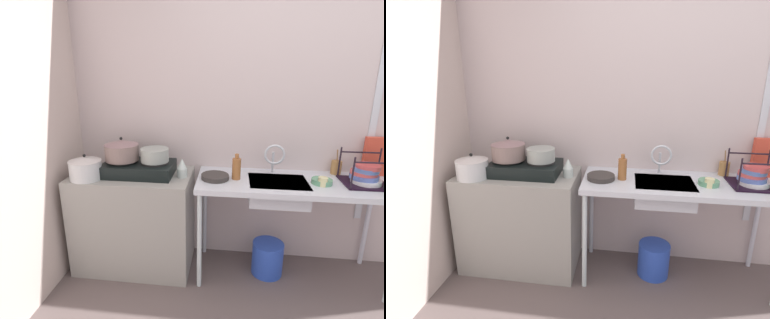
# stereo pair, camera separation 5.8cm
# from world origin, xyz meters

# --- Properties ---
(wall_back) EXTENTS (4.95, 0.10, 2.78)m
(wall_back) POSITION_xyz_m (0.00, 1.52, 1.39)
(wall_back) COLOR beige
(wall_back) RESTS_ON ground
(wall_metal_strip) EXTENTS (0.05, 0.01, 2.22)m
(wall_metal_strip) POSITION_xyz_m (0.33, 1.47, 1.53)
(wall_metal_strip) COLOR silver
(counter_concrete) EXTENTS (0.95, 0.55, 0.82)m
(counter_concrete) POSITION_xyz_m (-1.54, 1.20, 0.41)
(counter_concrete) COLOR gray
(counter_concrete) RESTS_ON ground
(counter_sink) EXTENTS (1.45, 0.55, 0.82)m
(counter_sink) POSITION_xyz_m (-0.28, 1.20, 0.75)
(counter_sink) COLOR silver
(counter_sink) RESTS_ON ground
(stove) EXTENTS (0.55, 0.34, 0.11)m
(stove) POSITION_xyz_m (-1.48, 1.20, 0.87)
(stove) COLOR black
(stove) RESTS_ON counter_concrete
(pot_on_left_burner) EXTENTS (0.27, 0.27, 0.19)m
(pot_on_left_burner) POSITION_xyz_m (-1.61, 1.20, 1.02)
(pot_on_left_burner) COLOR gray
(pot_on_left_burner) RESTS_ON stove
(pot_on_right_burner) EXTENTS (0.22, 0.22, 0.10)m
(pot_on_right_burner) POSITION_xyz_m (-1.35, 1.20, 0.99)
(pot_on_right_burner) COLOR #959D96
(pot_on_right_burner) RESTS_ON stove
(pot_beside_stove) EXTENTS (0.25, 0.25, 0.20)m
(pot_beside_stove) POSITION_xyz_m (-1.85, 1.05, 0.91)
(pot_beside_stove) COLOR silver
(pot_beside_stove) RESTS_ON counter_concrete
(percolator) EXTENTS (0.08, 0.08, 0.15)m
(percolator) POSITION_xyz_m (-1.13, 1.19, 0.89)
(percolator) COLOR silver
(percolator) RESTS_ON counter_concrete
(sink_basin) EXTENTS (0.43, 0.34, 0.16)m
(sink_basin) POSITION_xyz_m (-0.39, 1.18, 0.74)
(sink_basin) COLOR silver
(sink_basin) RESTS_ON counter_sink
(faucet) EXTENTS (0.16, 0.09, 0.25)m
(faucet) POSITION_xyz_m (-0.42, 1.32, 0.98)
(faucet) COLOR silver
(faucet) RESTS_ON counter_sink
(frying_pan) EXTENTS (0.21, 0.21, 0.04)m
(frying_pan) POSITION_xyz_m (-0.87, 1.17, 0.84)
(frying_pan) COLOR #302C2A
(frying_pan) RESTS_ON counter_sink
(dish_rack) EXTENTS (0.30, 0.29, 0.24)m
(dish_rack) POSITION_xyz_m (0.22, 1.20, 0.89)
(dish_rack) COLOR black
(dish_rack) RESTS_ON counter_sink
(cup_by_rack) EXTENTS (0.07, 0.07, 0.07)m
(cup_by_rack) POSITION_xyz_m (-0.09, 1.13, 0.85)
(cup_by_rack) COLOR beige
(cup_by_rack) RESTS_ON counter_sink
(small_bowl_on_drainboard) EXTENTS (0.15, 0.15, 0.04)m
(small_bowl_on_drainboard) POSITION_xyz_m (-0.08, 1.17, 0.84)
(small_bowl_on_drainboard) COLOR #5B9A74
(small_bowl_on_drainboard) RESTS_ON counter_sink
(bottle_by_sink) EXTENTS (0.07, 0.07, 0.20)m
(bottle_by_sink) POSITION_xyz_m (-0.71, 1.19, 0.91)
(bottle_by_sink) COLOR #975C2F
(bottle_by_sink) RESTS_ON counter_sink
(cereal_box) EXTENTS (0.19, 0.05, 0.31)m
(cereal_box) POSITION_xyz_m (0.38, 1.43, 0.97)
(cereal_box) COLOR #CB432F
(cereal_box) RESTS_ON counter_sink
(utensil_jar) EXTENTS (0.08, 0.08, 0.20)m
(utensil_jar) POSITION_xyz_m (0.09, 1.41, 0.88)
(utensil_jar) COLOR #9D6F3C
(utensil_jar) RESTS_ON counter_sink
(bucket_on_floor) EXTENTS (0.25, 0.25, 0.28)m
(bucket_on_floor) POSITION_xyz_m (-0.42, 1.20, 0.14)
(bucket_on_floor) COLOR blue
(bucket_on_floor) RESTS_ON ground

